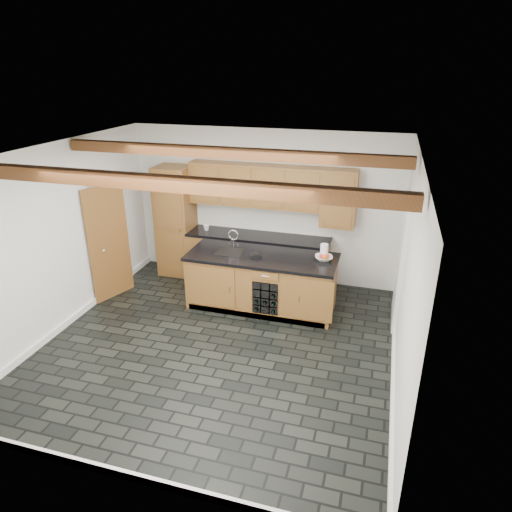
{
  "coord_description": "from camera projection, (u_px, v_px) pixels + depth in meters",
  "views": [
    {
      "loc": [
        2.12,
        -5.31,
        3.82
      ],
      "look_at": [
        0.34,
        0.8,
        1.13
      ],
      "focal_mm": 32.0,
      "sensor_mm": 36.0,
      "label": 1
    }
  ],
  "objects": [
    {
      "name": "fruit_cluster",
      "position": [
        324.0,
        256.0,
        7.25
      ],
      "size": [
        0.16,
        0.17,
        0.07
      ],
      "color": "#B93818",
      "rests_on": "fruit_bowl"
    },
    {
      "name": "paper_towel",
      "position": [
        324.0,
        251.0,
        7.29
      ],
      "size": [
        0.13,
        0.13,
        0.25
      ],
      "primitive_type": "cylinder",
      "color": "white",
      "rests_on": "island"
    },
    {
      "name": "fruit_bowl",
      "position": [
        324.0,
        258.0,
        7.26
      ],
      "size": [
        0.34,
        0.34,
        0.07
      ],
      "primitive_type": "imported",
      "rotation": [
        0.0,
        0.0,
        0.23
      ],
      "color": "silver",
      "rests_on": "island"
    },
    {
      "name": "mug",
      "position": [
        206.0,
        228.0,
        8.56
      ],
      "size": [
        0.14,
        0.14,
        0.1
      ],
      "primitive_type": "imported",
      "rotation": [
        0.0,
        0.0,
        0.37
      ],
      "color": "white",
      "rests_on": "back_cabinetry"
    },
    {
      "name": "ground",
      "position": [
        219.0,
        344.0,
        6.73
      ],
      "size": [
        5.0,
        5.0,
        0.0
      ],
      "primitive_type": "plane",
      "color": "black",
      "rests_on": "ground"
    },
    {
      "name": "faucet",
      "position": [
        231.0,
        249.0,
        7.6
      ],
      "size": [
        0.45,
        0.4,
        0.34
      ],
      "color": "black",
      "rests_on": "island"
    },
    {
      "name": "back_cabinetry",
      "position": [
        240.0,
        230.0,
        8.42
      ],
      "size": [
        3.65,
        0.62,
        2.2
      ],
      "color": "brown",
      "rests_on": "ground"
    },
    {
      "name": "room_shell",
      "position": [
        223.0,
        235.0,
        6.63
      ],
      "size": [
        5.01,
        5.0,
        5.0
      ],
      "color": "white",
      "rests_on": "ground"
    },
    {
      "name": "kitchen_scale",
      "position": [
        256.0,
        255.0,
        7.39
      ],
      "size": [
        0.2,
        0.16,
        0.05
      ],
      "rotation": [
        0.0,
        0.0,
        0.36
      ],
      "color": "black",
      "rests_on": "island"
    },
    {
      "name": "island",
      "position": [
        262.0,
        282.0,
        7.61
      ],
      "size": [
        2.48,
        0.96,
        0.93
      ],
      "color": "brown",
      "rests_on": "ground"
    }
  ]
}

